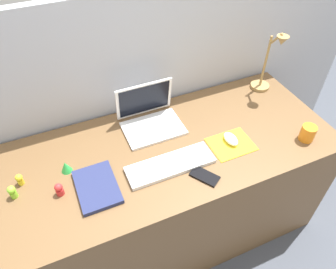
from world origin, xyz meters
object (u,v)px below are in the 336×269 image
object	(u,v)px
keyboard	(170,165)
toy_figurine_green	(66,167)
laptop	(149,115)
desk_lamp	(269,64)
coffee_mug	(308,133)
cell_phone	(205,176)
toy_figurine_yellow	(20,179)
notebook_pad	(97,187)
mouse	(231,139)
toy_figurine_red	(59,189)
toy_figurine_lime	(12,192)

from	to	relation	value
keyboard	toy_figurine_green	bearing A→B (deg)	159.57
laptop	desk_lamp	world-z (taller)	desk_lamp
laptop	coffee_mug	distance (m)	0.79
laptop	keyboard	bearing A→B (deg)	-93.63
cell_phone	toy_figurine_yellow	distance (m)	0.81
toy_figurine_green	toy_figurine_yellow	size ratio (longest dim) A/B	0.96
toy_figurine_yellow	notebook_pad	bearing A→B (deg)	-27.92
mouse	coffee_mug	xyz separation A→B (m)	(0.36, -0.13, 0.02)
coffee_mug	notebook_pad	bearing A→B (deg)	173.25
toy_figurine_yellow	toy_figurine_red	bearing A→B (deg)	-39.85
toy_figurine_lime	toy_figurine_green	bearing A→B (deg)	13.88
toy_figurine_lime	toy_figurine_yellow	bearing A→B (deg)	62.68
desk_lamp	keyboard	bearing A→B (deg)	-156.87
desk_lamp	toy_figurine_lime	size ratio (longest dim) A/B	5.87
toy_figurine_lime	toy_figurine_yellow	distance (m)	0.07
desk_lamp	toy_figurine_lime	distance (m)	1.43
cell_phone	toy_figurine_red	world-z (taller)	toy_figurine_red
coffee_mug	toy_figurine_lime	size ratio (longest dim) A/B	1.26
keyboard	mouse	bearing A→B (deg)	4.13
cell_phone	toy_figurine_lime	xyz separation A→B (m)	(-0.79, 0.23, 0.03)
toy_figurine_green	toy_figurine_yellow	distance (m)	0.20
cell_phone	notebook_pad	distance (m)	0.47
notebook_pad	cell_phone	bearing A→B (deg)	-15.96
notebook_pad	toy_figurine_yellow	bearing A→B (deg)	152.25
desk_lamp	notebook_pad	size ratio (longest dim) A/B	1.58
desk_lamp	toy_figurine_lime	bearing A→B (deg)	-171.59
laptop	toy_figurine_lime	size ratio (longest dim) A/B	4.66
keyboard	desk_lamp	size ratio (longest dim) A/B	1.08
mouse	notebook_pad	xyz separation A→B (m)	(-0.68, -0.01, -0.01)
cell_phone	toy_figurine_lime	world-z (taller)	toy_figurine_lime
laptop	toy_figurine_red	xyz separation A→B (m)	(-0.51, -0.27, -0.02)
mouse	laptop	bearing A→B (deg)	137.39
notebook_pad	toy_figurine_green	distance (m)	0.18
desk_lamp	toy_figurine_yellow	size ratio (longest dim) A/B	6.67
mouse	toy_figurine_red	size ratio (longest dim) A/B	1.56
mouse	cell_phone	size ratio (longest dim) A/B	0.75
laptop	desk_lamp	distance (m)	0.73
desk_lamp	laptop	bearing A→B (deg)	-179.91
desk_lamp	toy_figurine_green	bearing A→B (deg)	-172.68
notebook_pad	toy_figurine_green	size ratio (longest dim) A/B	4.39
toy_figurine_green	toy_figurine_yellow	bearing A→B (deg)	177.85
laptop	cell_phone	bearing A→B (deg)	-77.58
notebook_pad	toy_figurine_yellow	world-z (taller)	toy_figurine_yellow
laptop	keyboard	world-z (taller)	laptop
laptop	toy_figurine_red	bearing A→B (deg)	-152.42
toy_figurine_red	toy_figurine_yellow	world-z (taller)	toy_figurine_red
keyboard	cell_phone	distance (m)	0.16
mouse	coffee_mug	world-z (taller)	coffee_mug
desk_lamp	toy_figurine_red	bearing A→B (deg)	-167.73
cell_phone	notebook_pad	bearing A→B (deg)	130.60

